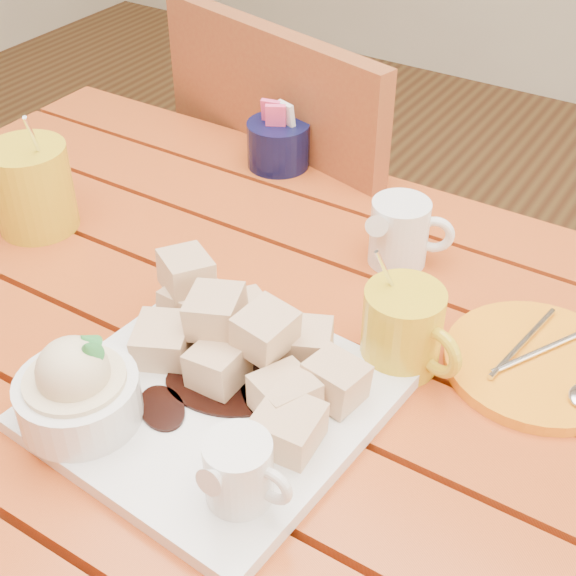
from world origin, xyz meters
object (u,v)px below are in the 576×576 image
Objects in this scene: dessert_plate at (188,384)px; coffee_mug_left at (30,186)px; coffee_mug_right at (404,329)px; orange_saucer at (539,364)px; table at (246,413)px; chair_far at (320,241)px.

coffee_mug_left is at bearing 157.19° from dessert_plate.
dessert_plate is 0.22m from coffee_mug_right.
dessert_plate is at bearing -138.35° from orange_saucer.
dessert_plate reaches higher than table.
table is at bearing 125.76° from chair_far.
chair_far is at bearing 62.71° from coffee_mug_left.
coffee_mug_left reaches higher than table.
dessert_plate is 2.28× the size of coffee_mug_right.
orange_saucer is 0.66m from chair_far.
dessert_plate is 0.35m from orange_saucer.
coffee_mug_left is 0.18× the size of chair_far.
coffee_mug_right is (0.14, 0.17, 0.01)m from dessert_plate.
coffee_mug_right reaches higher than orange_saucer.
table is at bearing -155.69° from orange_saucer.
coffee_mug_left is at bearing 86.64° from chair_far.
dessert_plate is 0.70m from chair_far.
dessert_plate is at bearing -82.66° from table.
table is at bearing -16.93° from coffee_mug_left.
coffee_mug_right is 0.64m from chair_far.
coffee_mug_left is at bearing 172.73° from table.
coffee_mug_right is 0.14m from orange_saucer.
coffee_mug_right is 0.71× the size of orange_saucer.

